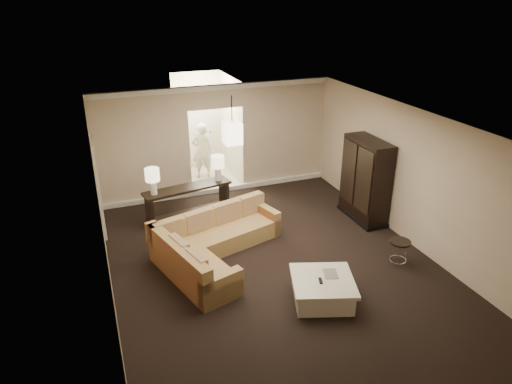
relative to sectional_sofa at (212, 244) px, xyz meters
name	(u,v)px	position (x,y,z in m)	size (l,w,h in m)	color
ground	(278,271)	(1.05, -0.87, -0.32)	(8.00, 8.00, 0.00)	black
wall_back	(217,140)	(1.05, 3.13, 1.08)	(6.00, 0.04, 2.80)	#C3B193
wall_front	(436,362)	(1.05, -4.87, 1.08)	(6.00, 0.04, 2.80)	#C3B193
wall_left	(104,234)	(-1.95, -0.87, 1.08)	(0.04, 8.00, 2.80)	#C3B193
wall_right	(418,181)	(4.05, -0.87, 1.08)	(0.04, 8.00, 2.80)	#C3B193
ceiling	(282,128)	(1.05, -0.87, 2.48)	(6.00, 8.00, 0.02)	white
crown_molding	(215,88)	(1.05, 3.08, 2.41)	(6.00, 0.10, 0.12)	silver
baseboard	(219,189)	(1.05, 3.08, -0.26)	(6.00, 0.10, 0.12)	silver
side_door	(98,187)	(-1.92, 1.93, 0.73)	(0.05, 0.90, 2.10)	silver
foyer	(203,130)	(1.05, 4.47, 0.98)	(1.44, 2.02, 2.80)	beige
sectional_sofa	(212,244)	(0.00, 0.00, 0.00)	(2.84, 2.73, 0.81)	brown
coffee_table	(322,289)	(1.39, -1.94, -0.11)	(1.32, 1.32, 0.44)	silver
console_table	(188,199)	(-0.03, 1.89, 0.15)	(2.08, 0.81, 0.78)	black
armoire	(365,182)	(3.74, 0.47, 0.59)	(0.56, 1.32, 1.90)	black
drink_table	(399,248)	(3.30, -1.47, 0.04)	(0.40, 0.40, 0.51)	black
table_lamp_left	(152,177)	(-0.81, 1.75, 0.86)	(0.31, 0.31, 0.60)	white
table_lamp_right	(218,164)	(0.74, 2.03, 0.86)	(0.31, 0.31, 0.60)	white
pendant_light	(232,133)	(1.05, 1.83, 1.63)	(0.38, 0.38, 1.09)	black
person	(202,147)	(0.93, 4.26, 0.55)	(0.63, 0.42, 1.74)	beige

